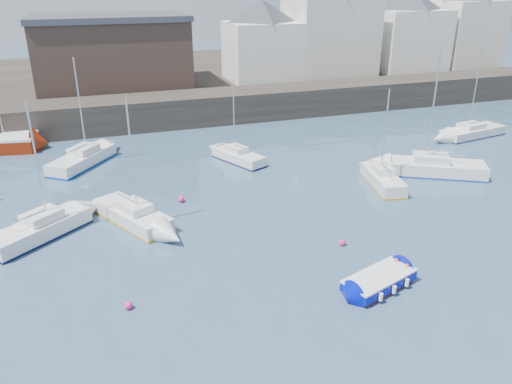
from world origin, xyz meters
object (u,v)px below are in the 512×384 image
object	(u,v)px
sailboat_f	(238,156)
sailboat_d	(434,167)
blue_dinghy	(379,281)
sailboat_c	(383,179)
sailboat_g	(472,132)
buoy_mid	(342,245)
buoy_far	(181,202)
sailboat_a	(40,229)
sailboat_h	(82,159)
buoy_near	(129,309)
sailboat_b	(133,215)

from	to	relation	value
sailboat_f	sailboat_d	bearing A→B (deg)	-30.03
blue_dinghy	sailboat_c	bearing A→B (deg)	57.00
sailboat_g	buoy_mid	size ratio (longest dim) A/B	22.41
buoy_far	sailboat_d	bearing A→B (deg)	-3.73
buoy_mid	buoy_far	bearing A→B (deg)	130.06
sailboat_a	sailboat_f	distance (m)	17.17
sailboat_c	buoy_far	world-z (taller)	sailboat_c
sailboat_f	sailboat_h	xyz separation A→B (m)	(-12.15, 3.30, 0.09)
sailboat_d	buoy_near	size ratio (longest dim) A/B	24.54
blue_dinghy	buoy_mid	distance (m)	4.39
sailboat_g	sailboat_f	bearing A→B (deg)	178.55
sailboat_b	buoy_mid	distance (m)	12.88
sailboat_a	sailboat_c	xyz separation A→B (m)	(23.21, 0.32, -0.02)
sailboat_b	sailboat_c	bearing A→B (deg)	0.36
sailboat_c	buoy_near	size ratio (longest dim) A/B	17.92
blue_dinghy	sailboat_b	distance (m)	15.38
sailboat_g	buoy_mid	bearing A→B (deg)	-145.91
sailboat_h	buoy_near	bearing A→B (deg)	-86.00
blue_dinghy	sailboat_h	bearing A→B (deg)	119.86
sailboat_d	sailboat_g	xyz separation A→B (m)	(9.85, 7.15, -0.09)
sailboat_d	sailboat_h	xyz separation A→B (m)	(-25.53, 11.03, -0.03)
blue_dinghy	sailboat_f	bearing A→B (deg)	93.07
buoy_far	blue_dinghy	bearing A→B (deg)	-61.73
sailboat_c	sailboat_d	world-z (taller)	sailboat_d
buoy_near	sailboat_f	bearing A→B (deg)	58.43
sailboat_g	buoy_far	size ratio (longest dim) A/B	19.92
sailboat_a	sailboat_c	distance (m)	23.22
blue_dinghy	sailboat_a	world-z (taller)	sailboat_a
blue_dinghy	sailboat_g	size ratio (longest dim) A/B	0.49
sailboat_f	buoy_far	distance (m)	8.88
buoy_near	blue_dinghy	bearing A→B (deg)	-11.05
blue_dinghy	buoy_near	distance (m)	11.99
sailboat_c	buoy_near	xyz separation A→B (m)	(-19.12, -9.03, -0.53)
sailboat_a	sailboat_f	bearing A→B (deg)	30.48
sailboat_b	sailboat_f	xyz separation A→B (m)	(9.47, 8.50, -0.05)
sailboat_c	sailboat_d	bearing A→B (deg)	7.48
sailboat_b	buoy_near	bearing A→B (deg)	-97.84
buoy_near	sailboat_b	bearing A→B (deg)	82.16
sailboat_f	sailboat_c	bearing A→B (deg)	-44.91
sailboat_c	buoy_far	distance (m)	14.61
sailboat_d	sailboat_h	bearing A→B (deg)	156.63
sailboat_a	sailboat_g	size ratio (longest dim) A/B	0.93
sailboat_a	sailboat_d	bearing A→B (deg)	1.98
sailboat_h	sailboat_b	bearing A→B (deg)	-77.22
sailboat_f	sailboat_h	distance (m)	12.59
sailboat_b	sailboat_d	world-z (taller)	sailboat_d
sailboat_f	blue_dinghy	bearing A→B (deg)	-86.93
sailboat_c	sailboat_b	bearing A→B (deg)	-179.64
sailboat_g	sailboat_b	bearing A→B (deg)	-166.40
buoy_far	sailboat_c	bearing A→B (deg)	-7.55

